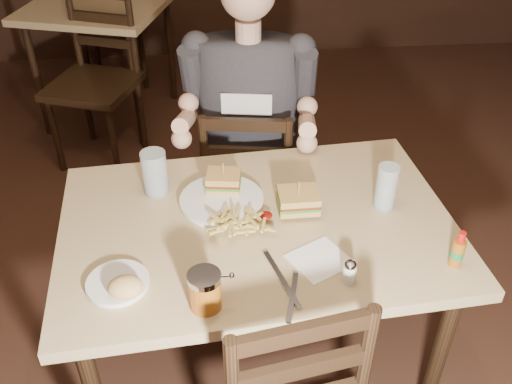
{
  "coord_description": "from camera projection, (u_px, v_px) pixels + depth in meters",
  "views": [
    {
      "loc": [
        -0.29,
        -1.04,
        1.89
      ],
      "look_at": [
        -0.16,
        0.37,
        0.85
      ],
      "focal_mm": 40.0,
      "sensor_mm": 36.0,
      "label": 1
    }
  ],
  "objects": [
    {
      "name": "room_shell",
      "position": [
        353.0,
        76.0,
        1.15
      ],
      "size": [
        7.0,
        7.0,
        7.0
      ],
      "color": "black",
      "rests_on": "ground"
    },
    {
      "name": "main_table",
      "position": [
        257.0,
        242.0,
        1.81
      ],
      "size": [
        1.27,
        0.9,
        0.77
      ],
      "rotation": [
        0.0,
        0.0,
        0.08
      ],
      "color": "tan",
      "rests_on": "ground"
    },
    {
      "name": "bg_table",
      "position": [
        100.0,
        17.0,
        3.51
      ],
      "size": [
        0.99,
        0.99,
        0.77
      ],
      "rotation": [
        0.0,
        0.0,
        -0.29
      ],
      "color": "tan",
      "rests_on": "ground"
    },
    {
      "name": "chair_far",
      "position": [
        250.0,
        185.0,
        2.5
      ],
      "size": [
        0.46,
        0.49,
        0.87
      ],
      "primitive_type": null,
      "rotation": [
        0.0,
        0.0,
        2.99
      ],
      "color": "black",
      "rests_on": "ground"
    },
    {
      "name": "bg_chair_far",
      "position": [
        115.0,
        22.0,
        4.09
      ],
      "size": [
        0.47,
        0.5,
        0.9
      ],
      "primitive_type": null,
      "rotation": [
        0.0,
        0.0,
        3.26
      ],
      "color": "black",
      "rests_on": "ground"
    },
    {
      "name": "bg_chair_near",
      "position": [
        93.0,
        85.0,
        3.19
      ],
      "size": [
        0.59,
        0.61,
        0.97
      ],
      "primitive_type": null,
      "rotation": [
        0.0,
        0.0,
        -0.36
      ],
      "color": "black",
      "rests_on": "ground"
    },
    {
      "name": "diner",
      "position": [
        248.0,
        91.0,
        2.18
      ],
      "size": [
        0.59,
        0.5,
        0.93
      ],
      "primitive_type": null,
      "rotation": [
        0.0,
        0.0,
        -0.15
      ],
      "color": "#2D2D32",
      "rests_on": "chair_far"
    },
    {
      "name": "dinner_plate",
      "position": [
        222.0,
        201.0,
        1.84
      ],
      "size": [
        0.28,
        0.28,
        0.02
      ],
      "primitive_type": "cylinder",
      "rotation": [
        0.0,
        0.0,
        0.08
      ],
      "color": "white",
      "rests_on": "main_table"
    },
    {
      "name": "sandwich_left",
      "position": [
        223.0,
        177.0,
        1.86
      ],
      "size": [
        0.12,
        0.1,
        0.1
      ],
      "primitive_type": null,
      "rotation": [
        0.0,
        0.0,
        -0.14
      ],
      "color": "tan",
      "rests_on": "dinner_plate"
    },
    {
      "name": "sandwich_right",
      "position": [
        299.0,
        195.0,
        1.77
      ],
      "size": [
        0.13,
        0.11,
        0.1
      ],
      "primitive_type": null,
      "rotation": [
        0.0,
        0.0,
        0.01
      ],
      "color": "tan",
      "rests_on": "dinner_plate"
    },
    {
      "name": "fries_pile",
      "position": [
        240.0,
        220.0,
        1.72
      ],
      "size": [
        0.23,
        0.17,
        0.04
      ],
      "primitive_type": null,
      "rotation": [
        0.0,
        0.0,
        0.08
      ],
      "color": "tan",
      "rests_on": "dinner_plate"
    },
    {
      "name": "ketchup_dollop",
      "position": [
        266.0,
        215.0,
        1.76
      ],
      "size": [
        0.04,
        0.04,
        0.01
      ],
      "primitive_type": "ellipsoid",
      "rotation": [
        0.0,
        0.0,
        0.08
      ],
      "color": "maroon",
      "rests_on": "dinner_plate"
    },
    {
      "name": "glass_left",
      "position": [
        155.0,
        173.0,
        1.85
      ],
      "size": [
        0.09,
        0.09,
        0.15
      ],
      "primitive_type": "cylinder",
      "rotation": [
        0.0,
        0.0,
        0.08
      ],
      "color": "silver",
      "rests_on": "main_table"
    },
    {
      "name": "glass_right",
      "position": [
        386.0,
        187.0,
        1.79
      ],
      "size": [
        0.07,
        0.07,
        0.15
      ],
      "primitive_type": "cylinder",
      "rotation": [
        0.0,
        0.0,
        0.08
      ],
      "color": "silver",
      "rests_on": "main_table"
    },
    {
      "name": "hot_sauce",
      "position": [
        458.0,
        249.0,
        1.58
      ],
      "size": [
        0.04,
        0.04,
        0.12
      ],
      "primitive_type": null,
      "rotation": [
        0.0,
        0.0,
        0.08
      ],
      "color": "#934D11",
      "rests_on": "main_table"
    },
    {
      "name": "salt_shaker",
      "position": [
        349.0,
        272.0,
        1.54
      ],
      "size": [
        0.04,
        0.04,
        0.07
      ],
      "primitive_type": null,
      "rotation": [
        0.0,
        0.0,
        0.08
      ],
      "color": "white",
      "rests_on": "main_table"
    },
    {
      "name": "syrup_dispenser",
      "position": [
        205.0,
        291.0,
        1.46
      ],
      "size": [
        0.09,
        0.09,
        0.11
      ],
      "primitive_type": null,
      "rotation": [
        0.0,
        0.0,
        0.08
      ],
      "color": "#934D11",
      "rests_on": "main_table"
    },
    {
      "name": "napkin",
      "position": [
        320.0,
        260.0,
        1.63
      ],
      "size": [
        0.2,
        0.2,
        0.0
      ],
      "primitive_type": "cube",
      "rotation": [
        0.0,
        0.0,
        0.49
      ],
      "color": "white",
      "rests_on": "main_table"
    },
    {
      "name": "knife",
      "position": [
        282.0,
        279.0,
        1.56
      ],
      "size": [
        0.08,
        0.23,
        0.01
      ],
      "primitive_type": "cube",
      "rotation": [
        0.0,
        0.0,
        0.29
      ],
      "color": "silver",
      "rests_on": "napkin"
    },
    {
      "name": "fork",
      "position": [
        292.0,
        297.0,
        1.51
      ],
      "size": [
        0.06,
        0.18,
        0.01
      ],
      "primitive_type": "cube",
      "rotation": [
        0.0,
        0.0,
        -0.25
      ],
      "color": "silver",
      "rests_on": "napkin"
    },
    {
      "name": "side_plate",
      "position": [
        118.0,
        284.0,
        1.54
      ],
      "size": [
        0.18,
        0.18,
        0.01
      ],
      "primitive_type": "cylinder",
      "rotation": [
        0.0,
        0.0,
        0.08
      ],
      "color": "white",
      "rests_on": "main_table"
    },
    {
      "name": "bread_roll",
      "position": [
        125.0,
        287.0,
        1.49
      ],
      "size": [
        0.1,
        0.08,
        0.06
      ],
      "primitive_type": "ellipsoid",
      "rotation": [
        0.0,
        0.0,
        0.08
      ],
      "color": "#DEB162",
      "rests_on": "side_plate"
    }
  ]
}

